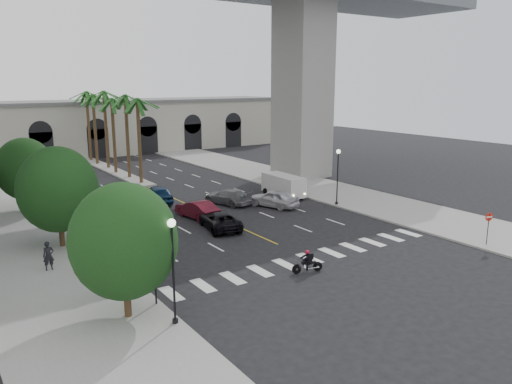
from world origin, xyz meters
name	(u,v)px	position (x,y,z in m)	size (l,w,h in m)	color
ground	(295,252)	(0.00, 0.00, 0.00)	(140.00, 140.00, 0.00)	black
sidewalk_left	(19,234)	(-15.00, 15.00, 0.07)	(8.00, 100.00, 0.15)	gray
sidewalk_right	(316,188)	(15.00, 15.00, 0.07)	(8.00, 100.00, 0.15)	gray
median	(112,170)	(0.00, 38.00, 0.10)	(2.00, 24.00, 0.20)	gray
pier_building	(75,128)	(0.00, 55.00, 4.27)	(71.00, 10.50, 8.50)	beige
bridge	(187,9)	(3.42, 22.00, 18.51)	(75.00, 13.00, 26.00)	gray
palm_a	(137,103)	(0.00, 28.00, 9.10)	(3.20, 3.20, 10.30)	#47331E
palm_b	(125,100)	(0.10, 32.00, 9.37)	(3.20, 3.20, 10.60)	#47331E
palm_c	(112,102)	(-0.20, 36.00, 8.91)	(3.20, 3.20, 10.10)	#47331E
palm_d	(104,96)	(0.15, 40.00, 9.65)	(3.20, 3.20, 10.90)	#47331E
palm_e	(93,98)	(-0.10, 44.00, 9.19)	(3.20, 3.20, 10.40)	#47331E
palm_f	(86,95)	(0.20, 48.00, 9.46)	(3.20, 3.20, 10.70)	#47331E
street_tree_near	(124,241)	(-13.00, -3.00, 4.02)	(5.20, 5.20, 6.89)	#382616
street_tree_mid	(58,190)	(-13.00, 10.00, 4.21)	(5.44, 5.44, 7.21)	#382616
street_tree_far	(25,169)	(-13.00, 22.00, 3.90)	(5.04, 5.04, 6.68)	#382616
lamp_post_left_near	(173,263)	(-11.40, -5.00, 3.22)	(0.40, 0.40, 5.35)	black
lamp_post_left_far	(61,186)	(-11.40, 16.00, 3.22)	(0.40, 0.40, 5.35)	black
lamp_post_right	(338,172)	(11.40, 8.00, 3.22)	(0.40, 0.40, 5.35)	black
traffic_signal_near	(154,261)	(-11.30, -2.50, 2.51)	(0.25, 0.18, 3.65)	black
traffic_signal_far	(127,241)	(-11.30, 1.50, 2.51)	(0.25, 0.18, 3.65)	black
motorcycle_rider	(308,262)	(-1.66, -3.33, 0.65)	(1.95, 0.72, 1.44)	black
car_a	(274,198)	(6.23, 10.99, 0.82)	(1.94, 4.83, 1.65)	silver
car_b	(197,209)	(-1.50, 11.55, 0.77)	(1.64, 4.69, 1.55)	#56111E
car_c	(220,220)	(-1.50, 7.70, 0.71)	(2.35, 5.09, 1.41)	black
car_d	(228,197)	(3.25, 14.35, 0.74)	(2.06, 5.07, 1.47)	slate
car_e	(158,194)	(-2.02, 18.62, 0.85)	(2.01, 4.99, 1.70)	#0F2949
cargo_van	(284,185)	(9.50, 13.74, 1.24)	(2.25, 5.28, 2.22)	silver
pedestrian_a	(48,256)	(-14.81, 5.68, 1.05)	(0.66, 0.43, 1.81)	black
pedestrian_b	(95,259)	(-12.63, 3.58, 1.03)	(0.86, 0.67, 1.77)	black
do_not_enter_sign	(489,222)	(11.98, -6.74, 1.80)	(0.59, 0.22, 2.48)	black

